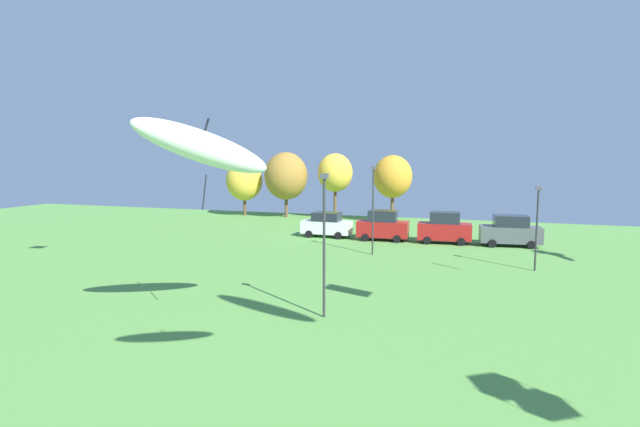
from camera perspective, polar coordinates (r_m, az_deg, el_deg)
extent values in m
ellipsoid|color=white|center=(20.19, -13.21, 7.41)|extent=(4.72, 5.18, 2.96)
cube|color=black|center=(20.20, -13.24, 8.41)|extent=(0.49, 0.52, 1.53)
cylinder|color=black|center=(20.24, -13.08, 2.38)|extent=(0.20, 0.22, 1.41)
cube|color=silver|center=(43.95, 0.75, -1.57)|extent=(4.32, 1.80, 1.10)
cube|color=#1E232D|center=(43.83, 0.76, -0.36)|extent=(2.38, 1.65, 0.77)
cylinder|color=black|center=(42.81, 2.10, -2.54)|extent=(0.64, 0.22, 0.64)
cylinder|color=black|center=(44.50, 2.74, -2.20)|extent=(0.64, 0.22, 0.64)
cylinder|color=black|center=(43.62, -1.28, -2.37)|extent=(0.64, 0.22, 0.64)
cylinder|color=black|center=(45.28, -0.52, -2.04)|extent=(0.64, 0.22, 0.64)
cube|color=maroon|center=(42.50, 7.19, -1.76)|extent=(4.36, 2.10, 1.31)
cube|color=#1E232D|center=(42.36, 7.21, -0.26)|extent=(2.44, 1.85, 0.92)
cylinder|color=black|center=(41.52, 8.80, -2.90)|extent=(0.65, 0.26, 0.64)
cylinder|color=black|center=(43.36, 9.08, -2.50)|extent=(0.65, 0.26, 0.64)
cylinder|color=black|center=(41.90, 5.20, -2.76)|extent=(0.65, 0.26, 0.64)
cylinder|color=black|center=(43.71, 5.64, -2.38)|extent=(0.65, 0.26, 0.64)
cube|color=maroon|center=(41.97, 14.02, -1.99)|extent=(4.40, 2.07, 1.34)
cube|color=#1E232D|center=(41.82, 14.06, -0.45)|extent=(2.47, 1.78, 0.94)
cylinder|color=black|center=(41.25, 15.84, -3.13)|extent=(0.66, 0.27, 0.64)
cylinder|color=black|center=(42.95, 15.76, -2.75)|extent=(0.66, 0.27, 0.64)
cylinder|color=black|center=(41.23, 12.15, -3.03)|extent=(0.66, 0.27, 0.64)
cylinder|color=black|center=(42.93, 12.22, -2.66)|extent=(0.66, 0.27, 0.64)
cube|color=#4C5156|center=(42.19, 20.91, -2.24)|extent=(4.79, 2.36, 1.26)
cube|color=#1E232D|center=(42.04, 20.97, -0.79)|extent=(2.70, 2.00, 0.88)
cylinder|color=black|center=(41.59, 23.02, -3.33)|extent=(0.66, 0.28, 0.64)
cylinder|color=black|center=(43.44, 22.57, -2.91)|extent=(0.66, 0.28, 0.64)
cylinder|color=black|center=(41.17, 19.09, -3.26)|extent=(0.66, 0.28, 0.64)
cylinder|color=black|center=(43.03, 18.81, -2.84)|extent=(0.66, 0.28, 0.64)
cylinder|color=#2D2D33|center=(33.52, 23.52, -1.84)|extent=(0.12, 0.12, 5.01)
cube|color=#4C4C51|center=(33.27, 23.72, 2.64)|extent=(0.36, 0.20, 0.24)
cylinder|color=#2D2D33|center=(21.80, 0.47, -4.08)|extent=(0.12, 0.12, 6.12)
cube|color=#4C4C51|center=(21.44, 0.48, 4.30)|extent=(0.36, 0.20, 0.24)
cylinder|color=#2D2D33|center=(35.98, 6.07, 0.12)|extent=(0.12, 0.12, 6.15)
cube|color=#4C4C51|center=(35.77, 6.13, 5.22)|extent=(0.36, 0.20, 0.24)
cylinder|color=brown|center=(60.61, -8.60, 0.99)|extent=(0.36, 0.36, 2.56)
ellipsoid|color=gold|center=(60.40, -8.65, 3.73)|extent=(4.32, 4.32, 4.75)
cylinder|color=brown|center=(58.31, -3.88, 1.01)|extent=(0.36, 0.36, 2.93)
ellipsoid|color=olive|center=(58.08, -3.91, 4.30)|extent=(5.02, 5.02, 5.52)
cylinder|color=brown|center=(57.42, 1.74, 1.34)|extent=(0.36, 0.36, 3.73)
ellipsoid|color=gold|center=(57.21, 1.75, 4.69)|extent=(4.00, 4.00, 4.39)
cylinder|color=brown|center=(54.36, 8.25, 0.78)|extent=(0.36, 0.36, 3.36)
ellipsoid|color=gold|center=(54.13, 8.30, 4.20)|extent=(4.17, 4.17, 4.58)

